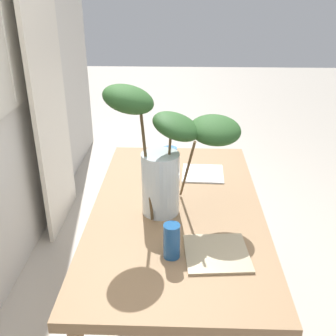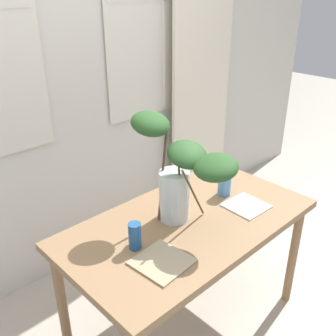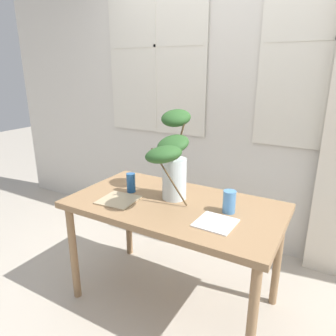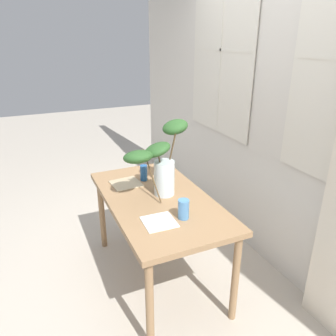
% 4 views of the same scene
% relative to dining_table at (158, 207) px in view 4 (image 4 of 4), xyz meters
% --- Properties ---
extents(ground, '(14.00, 14.00, 0.00)m').
position_rel_dining_table_xyz_m(ground, '(0.00, 0.00, -0.68)').
color(ground, '#B7AD9E').
extents(back_wall_with_windows, '(5.45, 0.14, 2.96)m').
position_rel_dining_table_xyz_m(back_wall_with_windows, '(0.00, 1.05, 0.81)').
color(back_wall_with_windows, beige).
rests_on(back_wall_with_windows, ground).
extents(dining_table, '(1.39, 0.76, 0.76)m').
position_rel_dining_table_xyz_m(dining_table, '(0.00, 0.00, 0.00)').
color(dining_table, '#93704C').
rests_on(dining_table, ground).
extents(vase_with_branches, '(0.37, 0.61, 0.60)m').
position_rel_dining_table_xyz_m(vase_with_branches, '(-0.04, 0.04, 0.37)').
color(vase_with_branches, silver).
rests_on(vase_with_branches, dining_table).
extents(drinking_glass_blue_left, '(0.06, 0.06, 0.14)m').
position_rel_dining_table_xyz_m(drinking_glass_blue_left, '(-0.36, 0.02, 0.15)').
color(drinking_glass_blue_left, '#235693').
rests_on(drinking_glass_blue_left, dining_table).
extents(drinking_glass_blue_right, '(0.08, 0.08, 0.14)m').
position_rel_dining_table_xyz_m(drinking_glass_blue_right, '(0.35, 0.05, 0.15)').
color(drinking_glass_blue_right, '#4C84BC').
rests_on(drinking_glass_blue_right, dining_table).
extents(plate_square_left, '(0.25, 0.25, 0.01)m').
position_rel_dining_table_xyz_m(plate_square_left, '(-0.34, -0.15, 0.09)').
color(plate_square_left, tan).
rests_on(plate_square_left, dining_table).
extents(plate_square_right, '(0.22, 0.22, 0.01)m').
position_rel_dining_table_xyz_m(plate_square_right, '(0.34, -0.13, 0.08)').
color(plate_square_right, white).
rests_on(plate_square_right, dining_table).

